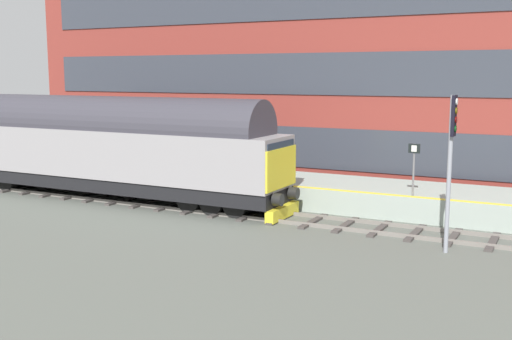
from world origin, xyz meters
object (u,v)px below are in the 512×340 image
platform_number_sign (414,161)px  waiting_passenger (253,157)px  diesel_locomotive (99,144)px  signal_post_mid (451,152)px

platform_number_sign → waiting_passenger: bearing=85.0°
diesel_locomotive → platform_number_sign: (2.00, -13.84, -0.15)m
diesel_locomotive → waiting_passenger: bearing=-68.1°
signal_post_mid → diesel_locomotive: bearing=83.2°
waiting_passenger → platform_number_sign: bearing=-172.8°
diesel_locomotive → waiting_passenger: (2.63, -6.56, -0.49)m
diesel_locomotive → waiting_passenger: 7.09m
waiting_passenger → signal_post_mid: bearing=166.3°
diesel_locomotive → platform_number_sign: size_ratio=9.34×
platform_number_sign → waiting_passenger: 7.31m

